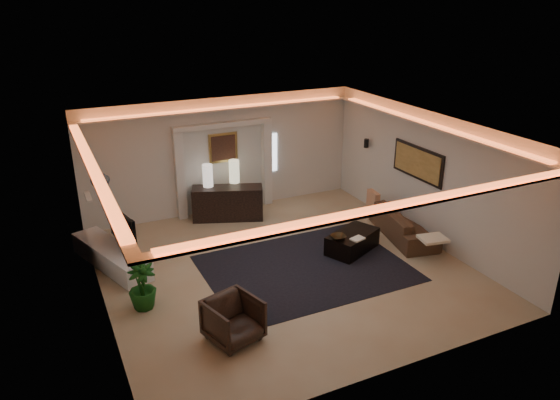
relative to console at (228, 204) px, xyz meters
name	(u,v)px	position (x,y,z in m)	size (l,w,h in m)	color
floor	(284,268)	(0.15, -2.86, -0.40)	(7.00, 7.00, 0.00)	#B7AA8A
ceiling	(284,129)	(0.15, -2.86, 2.50)	(7.00, 7.00, 0.00)	white
wall_back	(223,155)	(0.15, 0.64, 1.05)	(7.00, 7.00, 0.00)	silver
wall_front	(394,288)	(0.15, -6.36, 1.05)	(7.00, 7.00, 0.00)	silver
wall_left	(96,236)	(-3.35, -2.86, 1.05)	(7.00, 7.00, 0.00)	silver
wall_right	(427,177)	(3.65, -2.86, 1.05)	(7.00, 7.00, 0.00)	silver
cove_soffit	(284,144)	(0.15, -2.86, 2.22)	(7.00, 7.00, 0.04)	silver
daylight_slit	(272,153)	(1.50, 0.62, 0.95)	(0.25, 0.03, 1.00)	white
area_rug	(306,268)	(0.55, -3.06, -0.39)	(4.00, 3.00, 0.01)	black
pilaster_left	(180,176)	(-1.00, 0.54, 0.70)	(0.22, 0.20, 2.20)	silver
pilaster_right	(267,164)	(1.30, 0.54, 0.70)	(0.22, 0.20, 2.20)	silver
alcove_header	(223,125)	(0.15, 0.54, 1.85)	(2.52, 0.20, 0.12)	silver
painting_frame	(223,148)	(0.15, 0.61, 1.25)	(0.74, 0.04, 0.74)	tan
painting_canvas	(223,148)	(0.15, 0.58, 1.25)	(0.62, 0.02, 0.62)	#4C2D1E
art_panel_frame	(418,163)	(3.62, -2.56, 1.30)	(0.04, 1.64, 0.74)	black
art_panel_gold	(417,163)	(3.60, -2.56, 1.30)	(0.02, 1.50, 0.62)	tan
wall_sconce	(366,143)	(3.53, -0.66, 1.28)	(0.12, 0.12, 0.22)	black
wall_niche	(88,197)	(-3.29, -1.46, 1.25)	(0.10, 0.55, 0.04)	silver
console	(228,204)	(0.00, 0.00, 0.00)	(1.71, 0.53, 0.85)	black
lamp_left	(208,176)	(-0.39, 0.27, 0.69)	(0.25, 0.25, 0.56)	silver
lamp_right	(234,172)	(0.30, 0.27, 0.69)	(0.26, 0.26, 0.57)	#FFF7C3
media_ledge	(111,256)	(-3.00, -1.26, -0.17)	(0.57, 2.30, 0.43)	white
tv	(117,229)	(-2.83, -1.27, 0.40)	(0.16, 1.23, 0.71)	black
figurine	(116,220)	(-2.71, -0.40, 0.24)	(0.14, 0.14, 0.38)	#4C3628
ginger_jar	(100,178)	(-3.00, -1.08, 1.46)	(0.37, 0.37, 0.38)	slate
plant	(142,286)	(-2.73, -3.09, 0.03)	(0.48, 0.48, 0.86)	#124712
sofa	(404,223)	(3.30, -2.66, -0.09)	(0.83, 2.12, 0.62)	#442E13
throw_blanket	(433,239)	(3.02, -3.96, 0.15)	(0.54, 0.44, 0.06)	beige
throw_pillow	(373,200)	(3.14, -1.65, 0.15)	(0.13, 0.44, 0.44)	tan
coffee_table	(352,242)	(1.83, -2.79, -0.20)	(1.20, 0.66, 0.45)	black
bowl	(338,238)	(1.40, -2.92, 0.05)	(0.32, 0.32, 0.08)	black
magazine	(358,240)	(1.74, -3.12, 0.02)	(0.29, 0.21, 0.03)	white
armchair	(233,320)	(-1.61, -4.65, -0.03)	(0.78, 0.80, 0.73)	black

